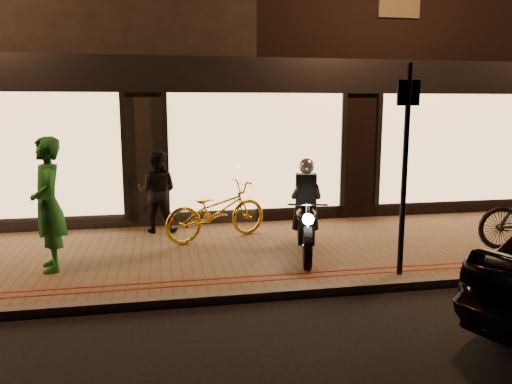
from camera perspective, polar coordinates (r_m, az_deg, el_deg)
The scene contains 10 objects.
ground at distance 6.90m, azimuth 6.53°, elevation -11.87°, with size 90.00×90.00×0.00m, color black.
sidewalk at distance 8.70m, azimuth 2.59°, elevation -6.77°, with size 50.00×4.00×0.12m, color brown.
kerb_stone at distance 6.92m, azimuth 6.42°, elevation -11.26°, with size 50.00×0.14×0.12m, color #59544C.
red_kerb_lines at distance 7.35m, azimuth 5.26°, elevation -9.45°, with size 50.00×0.26×0.01m.
building_row at distance 15.32m, azimuth -3.64°, elevation 16.18°, with size 48.00×10.11×8.50m.
motorcycle at distance 8.17m, azimuth 5.74°, elevation -3.02°, with size 0.76×1.91×1.59m.
sign_post at distance 7.32m, azimuth 16.68°, elevation 3.56°, with size 0.35×0.09×3.00m.
bicycle_gold at distance 9.14m, azimuth -4.54°, elevation -2.17°, with size 0.70×2.01×1.06m, color gold.
person_green at distance 7.94m, azimuth -22.68°, elevation -1.32°, with size 0.72×0.48×1.99m, color #1C6925.
person_dark at distance 9.79m, azimuth -11.22°, elevation 0.06°, with size 0.77×0.60×1.59m, color black.
Camera 1 is at (-1.96, -6.11, 2.54)m, focal length 35.00 mm.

